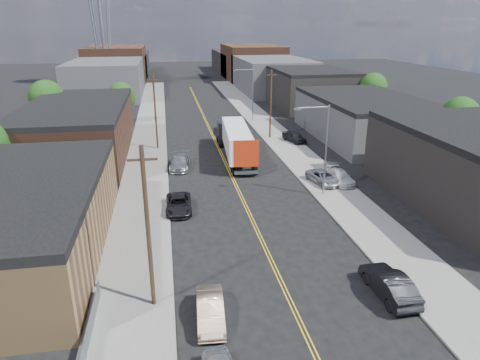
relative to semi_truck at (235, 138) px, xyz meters
name	(u,v)px	position (x,y,z in m)	size (l,w,h in m)	color
ground	(207,123)	(-1.50, 20.50, -2.41)	(260.00, 260.00, 0.00)	black
centerline	(218,146)	(-1.50, 5.50, -2.41)	(0.32, 120.00, 0.01)	gold
sidewalk_left	(148,149)	(-11.00, 5.50, -2.34)	(5.00, 140.00, 0.15)	slate
sidewalk_right	(284,142)	(8.00, 5.50, -2.34)	(5.00, 140.00, 0.15)	slate
warehouse_tan	(14,219)	(-19.50, -21.50, 0.39)	(12.00, 22.00, 5.60)	olive
warehouse_brown	(78,130)	(-19.50, 4.50, 0.89)	(12.00, 26.00, 6.60)	#47281C
industrial_right_b	(365,117)	(20.50, 6.50, 0.64)	(14.00, 24.00, 6.10)	#333335
industrial_right_c	(308,88)	(20.50, 32.50, 1.39)	(14.00, 22.00, 7.60)	black
skyline_left_a	(107,78)	(-21.50, 55.50, 1.59)	(16.00, 30.00, 8.00)	#333335
skyline_right_a	(272,75)	(18.50, 55.50, 1.59)	(16.00, 30.00, 8.00)	#333335
skyline_left_b	(117,64)	(-21.50, 80.50, 2.59)	(16.00, 26.00, 10.00)	#47281C
skyline_right_b	(252,62)	(18.50, 80.50, 2.59)	(16.00, 26.00, 10.00)	#47281C
skyline_left_c	(123,64)	(-21.50, 100.50, 1.09)	(16.00, 40.00, 7.00)	black
skyline_right_c	(241,62)	(18.50, 100.50, 1.09)	(16.00, 40.00, 7.00)	black
streetlight_near	(323,144)	(6.10, -14.50, 2.91)	(3.39, 0.25, 9.00)	gray
streetlight_far	(250,90)	(6.10, 20.50, 2.91)	(3.39, 0.25, 9.00)	gray
utility_pole_left_near	(148,229)	(-9.70, -29.50, 2.73)	(1.60, 0.26, 10.00)	black
utility_pole_left_far	(155,111)	(-9.70, 5.50, 2.73)	(1.60, 0.26, 10.00)	black
utility_pole_right	(271,104)	(6.70, 8.50, 2.73)	(1.60, 0.26, 10.00)	black
tree_left_mid	(47,100)	(-25.44, 15.50, 3.07)	(5.10, 5.04, 8.37)	black
tree_left_far	(122,97)	(-15.44, 22.50, 2.15)	(4.35, 4.20, 6.97)	black
tree_right_near	(460,117)	(28.56, -3.50, 2.46)	(4.60, 4.48, 7.44)	black
tree_right_far	(374,88)	(28.56, 20.50, 2.76)	(4.85, 4.76, 7.91)	black
semi_truck	(235,138)	(0.00, 0.00, 0.00)	(3.63, 16.33, 4.24)	silver
car_left_b	(210,310)	(-6.50, -31.50, -1.70)	(1.51, 4.32, 1.42)	#A08469
car_left_c	(179,204)	(-7.68, -15.78, -1.73)	(2.27, 4.93, 1.37)	black
car_left_d	(180,162)	(-7.05, -3.43, -1.65)	(2.15, 5.28, 1.53)	gray
car_right_oncoming	(389,284)	(4.68, -30.96, -1.60)	(1.73, 4.95, 1.63)	black
car_right_lot_a	(324,177)	(7.63, -11.50, -1.62)	(2.13, 4.62, 1.28)	#A4A7A9
car_right_lot_b	(340,177)	(9.37, -11.72, -1.60)	(1.87, 4.59, 1.33)	silver
car_right_lot_c	(294,136)	(9.50, 5.40, -1.50)	(1.80, 4.48, 1.52)	black
car_ahead_truck	(226,127)	(0.79, 13.27, -1.62)	(2.63, 5.70, 1.58)	black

